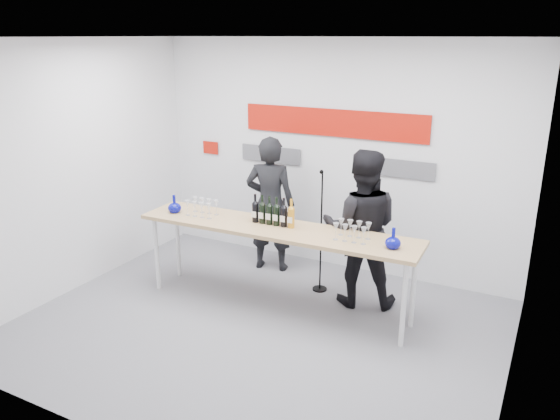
{
  "coord_description": "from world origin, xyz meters",
  "views": [
    {
      "loc": [
        2.64,
        -4.52,
        3.02
      ],
      "look_at": [
        -0.06,
        0.63,
        1.15
      ],
      "focal_mm": 35.0,
      "sensor_mm": 36.0,
      "label": 1
    }
  ],
  "objects_px": {
    "tasting_table": "(276,233)",
    "mic_stand": "(320,255)",
    "presenter_left": "(270,204)",
    "presenter_right": "(361,229)"
  },
  "relations": [
    {
      "from": "tasting_table",
      "to": "mic_stand",
      "type": "distance_m",
      "value": 0.81
    },
    {
      "from": "presenter_left",
      "to": "mic_stand",
      "type": "distance_m",
      "value": 1.02
    },
    {
      "from": "tasting_table",
      "to": "presenter_left",
      "type": "height_order",
      "value": "presenter_left"
    },
    {
      "from": "mic_stand",
      "to": "presenter_left",
      "type": "bearing_deg",
      "value": 146.91
    },
    {
      "from": "presenter_left",
      "to": "presenter_right",
      "type": "height_order",
      "value": "presenter_right"
    },
    {
      "from": "tasting_table",
      "to": "presenter_left",
      "type": "distance_m",
      "value": 1.11
    },
    {
      "from": "tasting_table",
      "to": "presenter_right",
      "type": "height_order",
      "value": "presenter_right"
    },
    {
      "from": "presenter_left",
      "to": "mic_stand",
      "type": "bearing_deg",
      "value": 146.76
    },
    {
      "from": "tasting_table",
      "to": "presenter_left",
      "type": "xyz_separation_m",
      "value": [
        -0.59,
        0.94,
        -0.0
      ]
    },
    {
      "from": "tasting_table",
      "to": "presenter_right",
      "type": "xyz_separation_m",
      "value": [
        0.8,
        0.55,
        0.01
      ]
    }
  ]
}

